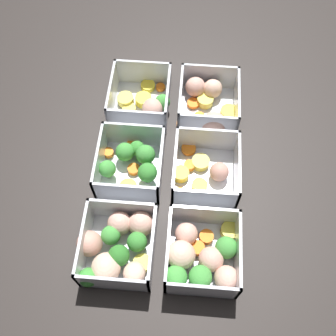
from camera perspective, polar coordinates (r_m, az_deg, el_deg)
name	(u,v)px	position (r m, az deg, el deg)	size (l,w,h in m)	color
ground_plane	(168,174)	(0.78, 0.00, -0.84)	(4.00, 4.00, 0.00)	#282321
container_near_left	(144,101)	(0.85, -3.50, 9.71)	(0.14, 0.13, 0.07)	silver
container_near_center	(132,163)	(0.76, -5.24, 0.73)	(0.14, 0.13, 0.07)	silver
container_near_right	(117,247)	(0.70, -7.36, -11.29)	(0.15, 0.14, 0.07)	silver
container_far_left	(208,104)	(0.85, 5.85, 9.17)	(0.16, 0.13, 0.07)	silver
container_far_center	(205,171)	(0.76, 5.36, -0.45)	(0.14, 0.13, 0.07)	silver
container_far_right	(201,257)	(0.69, 4.80, -12.75)	(0.14, 0.14, 0.07)	silver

